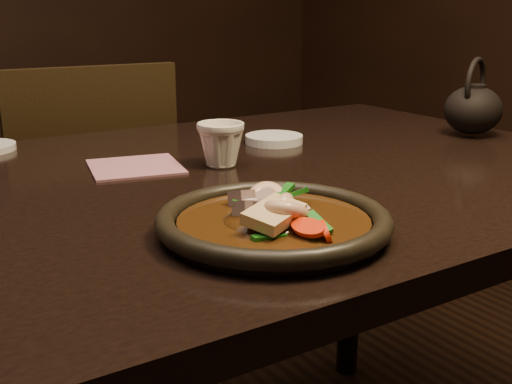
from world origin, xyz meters
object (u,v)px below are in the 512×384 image
table (161,233)px  tea_cup (221,143)px  teapot (473,107)px  plate (274,222)px  chair (88,221)px

table → tea_cup: tea_cup is taller
teapot → table: bearing=157.9°
plate → teapot: size_ratio=1.79×
chair → teapot: (0.60, -0.68, 0.33)m
teapot → chair: bearing=109.6°
table → teapot: size_ratio=10.27×
tea_cup → table: bearing=-159.9°
plate → tea_cup: tea_cup is taller
chair → plate: size_ratio=3.15×
plate → tea_cup: (0.11, 0.32, 0.03)m
plate → tea_cup: size_ratio=3.52×
chair → plate: 0.99m
plate → table: bearing=95.1°
table → chair: 0.71m
table → chair: bearing=81.7°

